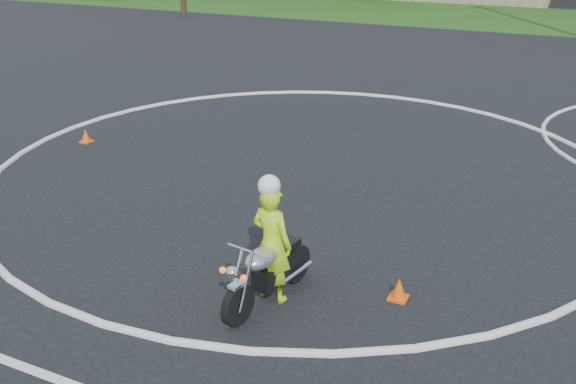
% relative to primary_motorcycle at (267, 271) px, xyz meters
% --- Properties ---
extents(ground, '(120.00, 120.00, 0.00)m').
position_rel_primary_motorcycle_xyz_m(ground, '(-1.56, 1.69, -0.45)').
color(ground, black).
rests_on(ground, ground).
extents(grass_strip, '(120.00, 10.00, 0.02)m').
position_rel_primary_motorcycle_xyz_m(grass_strip, '(-1.56, 28.69, -0.44)').
color(grass_strip, '#1E4714').
rests_on(grass_strip, ground).
extents(course_markings, '(19.05, 19.05, 0.12)m').
position_rel_primary_motorcycle_xyz_m(course_markings, '(0.61, 6.04, -0.44)').
color(course_markings, silver).
rests_on(course_markings, ground).
extents(primary_motorcycle, '(0.67, 1.75, 0.92)m').
position_rel_primary_motorcycle_xyz_m(primary_motorcycle, '(0.00, 0.00, 0.00)').
color(primary_motorcycle, black).
rests_on(primary_motorcycle, ground).
extents(rider_primary_grp, '(0.62, 0.46, 1.71)m').
position_rel_primary_motorcycle_xyz_m(rider_primary_grp, '(0.00, 0.13, 0.38)').
color(rider_primary_grp, '#C8FF1A').
rests_on(rider_primary_grp, ground).
extents(traffic_cones, '(19.67, 13.89, 0.30)m').
position_rel_primary_motorcycle_xyz_m(traffic_cones, '(2.58, 4.24, -0.31)').
color(traffic_cones, '#FF570D').
rests_on(traffic_cones, ground).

